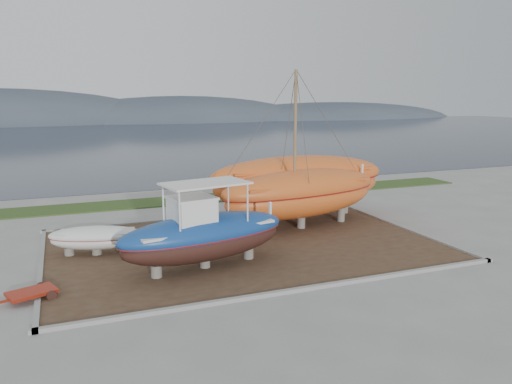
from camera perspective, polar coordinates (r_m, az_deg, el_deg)
name	(u,v)px	position (r m, az deg, el deg)	size (l,w,h in m)	color
ground	(278,273)	(20.78, 2.55, -9.23)	(140.00, 140.00, 0.00)	gray
dirt_patch	(245,245)	(24.29, -1.31, -6.13)	(18.00, 12.00, 0.06)	#422D1E
curb_frame	(245,245)	(24.27, -1.31, -6.02)	(18.60, 12.60, 0.15)	gray
grass_strip	(188,200)	(34.97, -7.83, -0.88)	(44.00, 3.00, 0.08)	#284219
sea	(110,138)	(88.45, -16.32, 5.91)	(260.00, 100.00, 0.04)	#17202F
mountain_ridge	(90,122)	(143.20, -18.42, 7.58)	(200.00, 36.00, 20.00)	#333D49
blue_caique	(204,226)	(20.84, -5.94, -3.84)	(7.49, 2.34, 3.61)	navy
white_dinghy	(96,241)	(23.85, -17.80, -5.33)	(4.19, 1.57, 1.26)	white
orange_sailboat	(302,151)	(26.64, 5.33, 4.68)	(9.78, 2.88, 8.42)	#D05920
orange_bare_hull	(298,187)	(29.50, 4.86, 0.53)	(10.86, 3.26, 3.56)	#D05920
red_trailer	(32,295)	(19.84, -24.23, -10.71)	(2.39, 1.20, 0.34)	#9B2411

